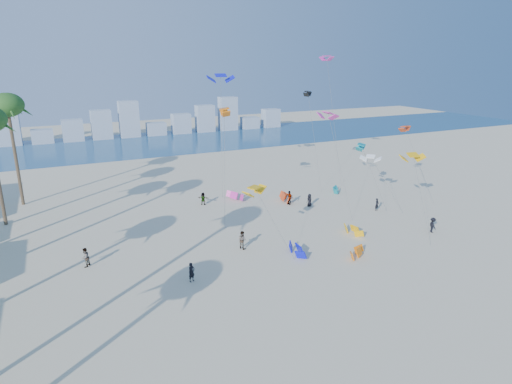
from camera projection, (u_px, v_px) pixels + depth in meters
name	position (u px, v px, depth m)	size (l,w,h in m)	color
ground	(314.00, 317.00, 30.83)	(220.00, 220.00, 0.00)	beige
ocean	(132.00, 145.00, 93.07)	(220.00, 220.00, 0.00)	navy
kitesurfer_near	(192.00, 272.00, 35.59)	(0.61, 0.40, 1.66)	black
kitesurfer_mid	(242.00, 240.00, 41.82)	(0.87, 0.68, 1.79)	gray
kitesurfers_far	(273.00, 214.00, 49.07)	(34.86, 20.30, 1.77)	black
grounded_kites	(297.00, 214.00, 49.99)	(16.50, 23.65, 1.01)	#0D13E0
flying_kites	(301.00, 113.00, 52.26)	(28.58, 29.57, 18.46)	#FFB40D
distant_skyline	(118.00, 125.00, 100.32)	(85.00, 3.00, 8.40)	#9EADBF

